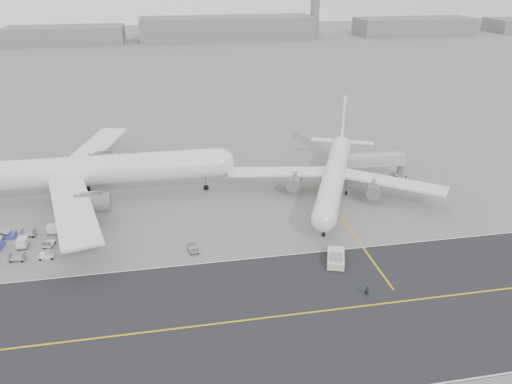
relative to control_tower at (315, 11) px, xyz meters
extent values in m
plane|color=gray|center=(-100.00, -265.00, -16.25)|extent=(700.00, 700.00, 0.00)
cube|color=#252528|center=(-95.00, -283.00, -16.24)|extent=(220.00, 32.00, 0.02)
cube|color=gold|center=(-95.00, -283.00, -16.22)|extent=(220.00, 0.30, 0.01)
cube|color=silver|center=(-95.00, -267.20, -16.22)|extent=(220.00, 0.25, 0.01)
cube|color=gold|center=(-70.00, -260.00, -16.23)|extent=(0.30, 40.00, 0.01)
cylinder|color=slate|center=(0.00, 0.00, -2.25)|extent=(6.00, 6.00, 28.00)
cylinder|color=white|center=(-119.05, -237.38, -9.86)|extent=(54.44, 6.63, 6.24)
sphere|color=white|center=(-91.85, -237.57, -9.86)|extent=(6.11, 6.11, 6.11)
cube|color=white|center=(-120.49, -253.79, -10.64)|extent=(13.46, 30.58, 0.45)
cube|color=white|center=(-120.25, -220.95, -10.64)|extent=(13.86, 30.57, 0.45)
cylinder|color=slate|center=(-117.80, -248.66, -12.20)|extent=(6.66, 3.91, 3.87)
cylinder|color=slate|center=(-117.64, -226.11, -12.20)|extent=(6.66, 3.91, 3.87)
cylinder|color=black|center=(-95.16, -237.55, -15.67)|extent=(1.18, 0.51, 1.18)
cylinder|color=black|center=(-121.06, -241.10, -15.67)|extent=(1.18, 0.51, 1.18)
cylinder|color=black|center=(-121.01, -233.62, -15.67)|extent=(1.18, 0.51, 1.18)
cylinder|color=gray|center=(-95.16, -237.55, -14.03)|extent=(0.36, 0.36, 3.27)
cylinder|color=white|center=(-68.51, -245.86, -11.51)|extent=(20.50, 38.77, 4.62)
sphere|color=white|center=(-76.64, -264.32, -11.51)|extent=(4.53, 4.53, 4.53)
cone|color=white|center=(-59.98, -226.51, -11.17)|extent=(6.98, 8.88, 4.16)
cube|color=white|center=(-59.78, -226.06, -4.78)|extent=(2.24, 4.25, 9.84)
cube|color=white|center=(-63.39, -224.20, -11.05)|extent=(7.64, 5.00, 0.25)
cube|color=white|center=(-55.96, -227.47, -11.05)|extent=(7.64, 5.00, 0.25)
cube|color=white|center=(-79.25, -240.05, -12.09)|extent=(22.65, 8.61, 0.45)
cube|color=white|center=(-56.97, -249.88, -12.09)|extent=(20.51, 17.45, 0.45)
cylinder|color=slate|center=(-76.56, -243.39, -13.25)|extent=(4.61, 5.66, 2.87)
cylinder|color=slate|center=(-61.25, -250.14, -13.25)|extent=(4.61, 5.66, 2.87)
cylinder|color=black|center=(-75.65, -262.07, -15.75)|extent=(0.86, 1.12, 1.00)
cylinder|color=black|center=(-70.45, -243.39, -15.75)|extent=(0.86, 1.12, 1.00)
cylinder|color=black|center=(-65.37, -245.63, -15.75)|extent=(0.86, 1.12, 1.00)
cylinder|color=gray|center=(-75.65, -262.07, -14.54)|extent=(0.36, 0.36, 2.43)
cube|color=silver|center=(-76.35, -270.90, -15.46)|extent=(4.48, 6.35, 1.30)
cube|color=gray|center=(-76.76, -272.14, -14.49)|extent=(2.53, 2.42, 0.84)
cylinder|color=gray|center=(-75.22, -267.56, -15.79)|extent=(0.91, 2.34, 0.15)
cylinder|color=black|center=(-78.21, -272.63, -15.84)|extent=(0.62, 0.91, 0.84)
cylinder|color=black|center=(-75.92, -273.41, -15.84)|extent=(0.62, 0.91, 0.84)
cylinder|color=black|center=(-76.78, -268.40, -15.84)|extent=(0.62, 0.91, 0.84)
cylinder|color=black|center=(-74.49, -269.18, -15.84)|extent=(0.62, 0.91, 0.84)
cylinder|color=gray|center=(-49.46, -238.13, -14.30)|extent=(1.56, 1.56, 3.90)
cube|color=gray|center=(-49.46, -238.13, -15.91)|extent=(2.64, 2.64, 0.68)
cube|color=#A2A1A6|center=(-56.28, -237.86, -11.77)|extent=(14.73, 3.31, 2.54)
cube|color=gray|center=(-63.30, -237.58, -11.77)|extent=(1.29, 3.17, 2.93)
cylinder|color=black|center=(-48.34, -237.10, -15.96)|extent=(0.32, 0.60, 0.59)
imported|color=black|center=(-74.73, -280.72, -15.32)|extent=(0.79, 0.65, 1.87)
camera|label=1|loc=(-102.60, -338.81, 30.09)|focal=35.00mm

